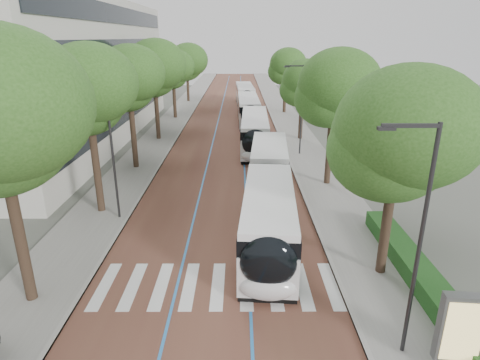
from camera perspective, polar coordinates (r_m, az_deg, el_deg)
The scene contains 21 objects.
ground at distance 17.54m, azimuth -4.01°, elevation -16.63°, with size 160.00×160.00×0.00m, color #51544C.
road at distance 55.10m, azimuth -1.35°, elevation 8.80°, with size 11.00×140.00×0.02m, color brown.
sidewalk_left at distance 55.75m, azimuth -9.17°, elevation 8.74°, with size 4.00×140.00×0.12m, color gray.
sidewalk_right at distance 55.45m, azimuth 6.52°, elevation 8.80°, with size 4.00×140.00×0.12m, color gray.
kerb_left at distance 55.49m, azimuth -7.21°, elevation 8.78°, with size 0.20×140.00×0.14m, color gray.
kerb_right at distance 55.26m, azimuth 4.54°, elevation 8.83°, with size 0.20×140.00×0.14m, color gray.
zebra_crossing at distance 18.33m, azimuth -3.16°, elevation -14.73°, with size 10.55×3.60×0.01m.
lane_line_left at distance 55.15m, azimuth -3.03°, elevation 8.80°, with size 0.12×126.00×0.01m, color #2775C3.
lane_line_right at distance 55.09m, azimuth 0.34°, elevation 8.82°, with size 0.12×126.00×0.01m, color #2775C3.
office_building at distance 47.00m, azimuth -26.96°, elevation 13.49°, with size 18.11×40.00×14.00m.
hedge at distance 18.95m, azimuth 25.50°, elevation -13.80°, with size 1.20×14.00×0.80m, color #194417.
streetlight_near at distance 13.57m, azimuth 23.84°, elevation -6.27°, with size 1.82×0.20×8.00m.
streetlight_far at distance 36.94m, azimuth 8.54°, elevation 10.79°, with size 1.82×0.20×8.00m.
lamp_post_left at distance 24.09m, azimuth -17.67°, elevation 3.68°, with size 0.14×0.14×8.00m, color #28282A.
trees_left at distance 40.63m, azimuth -12.83°, elevation 14.33°, with size 6.49×61.48×10.33m.
trees_right at distance 33.87m, azimuth 11.29°, elevation 12.43°, with size 5.98×47.56×9.21m.
lead_bus at distance 23.88m, azimuth 4.12°, elevation -1.87°, with size 3.85×18.53×3.20m.
bus_queued_0 at distance 39.23m, azimuth 2.10°, elevation 6.75°, with size 2.89×12.47×3.20m.
bus_queued_1 at distance 51.74m, azimuth 1.21°, elevation 9.91°, with size 2.75×12.44×3.20m.
bus_queued_2 at distance 65.02m, azimuth 0.72°, elevation 11.91°, with size 3.02×12.49×3.20m.
ad_panel at distance 15.14m, azimuth 28.82°, elevation -18.41°, with size 1.41×0.59×2.88m.
Camera 1 is at (1.14, -14.11, 10.36)m, focal length 30.00 mm.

